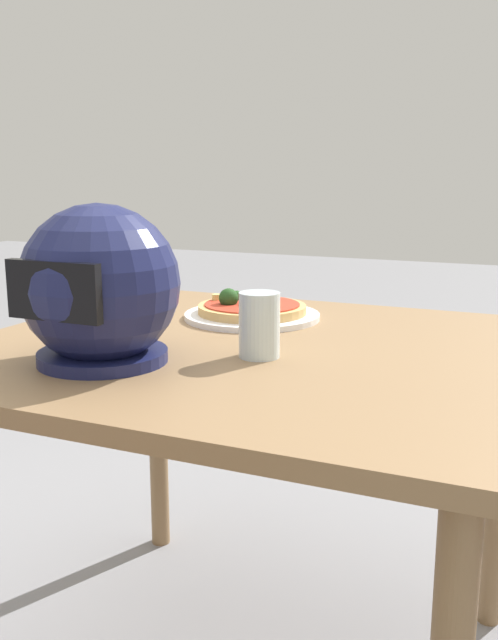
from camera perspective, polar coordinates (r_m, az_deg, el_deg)
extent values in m
cube|color=olive|center=(1.29, -0.29, -2.52)|extent=(1.00, 0.92, 0.03)
cylinder|color=olive|center=(1.94, -7.44, -8.66)|extent=(0.05, 0.05, 0.68)
cylinder|color=white|center=(1.50, 0.25, 0.34)|extent=(0.29, 0.29, 0.01)
cylinder|color=tan|center=(1.50, 0.25, 0.90)|extent=(0.23, 0.23, 0.02)
cylinder|color=red|center=(1.50, 0.25, 1.30)|extent=(0.20, 0.20, 0.00)
sphere|color=#234C1E|center=(1.47, 0.19, 1.52)|extent=(0.03, 0.03, 0.03)
sphere|color=#234C1E|center=(1.54, -1.02, 1.96)|extent=(0.02, 0.02, 0.02)
sphere|color=#234C1E|center=(1.49, -1.68, 1.81)|extent=(0.04, 0.04, 0.04)
cylinder|color=#E0D172|center=(1.49, -0.12, 1.60)|extent=(0.02, 0.02, 0.02)
cylinder|color=#E0D172|center=(1.54, -2.70, 1.88)|extent=(0.02, 0.02, 0.01)
cylinder|color=#E0D172|center=(1.48, 0.82, 1.64)|extent=(0.02, 0.02, 0.02)
cylinder|color=#E0D172|center=(1.52, 0.43, 1.78)|extent=(0.03, 0.03, 0.01)
sphere|color=#191E4C|center=(1.16, -12.06, 2.88)|extent=(0.26, 0.26, 0.26)
cylinder|color=#191E4C|center=(1.19, -11.81, -2.89)|extent=(0.21, 0.21, 0.02)
cube|color=black|center=(1.07, -15.65, 2.28)|extent=(0.16, 0.02, 0.09)
cylinder|color=silver|center=(1.18, 0.85, -0.41)|extent=(0.07, 0.07, 0.11)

